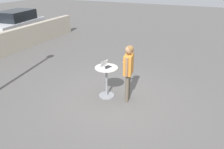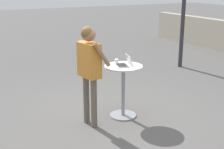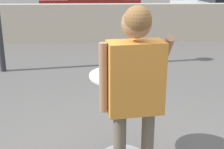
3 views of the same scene
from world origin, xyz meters
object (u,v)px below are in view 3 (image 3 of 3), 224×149
at_px(cafe_table, 123,107).
at_px(parked_car_further_down, 92,2).
at_px(standing_person, 135,84).
at_px(laptop, 124,70).
at_px(coffee_mug, 102,71).

xyz_separation_m(cafe_table, parked_car_further_down, (-0.57, 10.54, 0.17)).
distance_m(cafe_table, standing_person, 0.88).
xyz_separation_m(laptop, parked_car_further_down, (-0.58, 10.53, -0.25)).
distance_m(laptop, standing_person, 0.73).
distance_m(coffee_mug, standing_person, 0.74).
height_order(coffee_mug, standing_person, standing_person).
bearing_deg(laptop, parked_car_further_down, 93.15).
bearing_deg(parked_car_further_down, standing_person, -86.90).
bearing_deg(parked_car_further_down, coffee_mug, -88.10).
relative_size(coffee_mug, parked_car_further_down, 0.02).
xyz_separation_m(cafe_table, laptop, (0.01, 0.01, 0.42)).
distance_m(coffee_mug, parked_car_further_down, 10.57).
height_order(cafe_table, coffee_mug, coffee_mug).
bearing_deg(laptop, standing_person, -87.62).
bearing_deg(standing_person, parked_car_further_down, 93.10).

